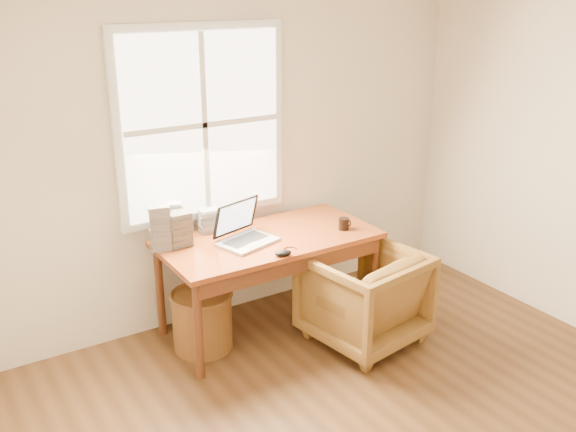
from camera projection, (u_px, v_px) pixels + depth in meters
The scene contains 11 objects.
room_shell at pixel (429, 236), 3.21m from camera, with size 4.04×4.54×2.64m.
desk at pixel (269, 239), 4.73m from camera, with size 1.60×0.80×0.04m, color brown.
armchair at pixel (364, 296), 4.69m from camera, with size 0.75×0.77×0.70m, color brown.
wicker_stool at pixel (202, 321), 4.62m from camera, with size 0.43×0.43×0.43m, color brown.
laptop at pixel (247, 226), 4.55m from camera, with size 0.37×0.39×0.28m, color #A9AAB0, non-canonical shape.
mouse at pixel (283, 253), 4.39m from camera, with size 0.12×0.07×0.04m, color black.
coffee_mug at pixel (344, 224), 4.85m from camera, with size 0.08×0.08×0.09m, color black.
cd_stack_a at pixel (172, 220), 4.64m from camera, with size 0.14×0.13×0.28m, color silver.
cd_stack_b at pixel (178, 229), 4.52m from camera, with size 0.16×0.14×0.25m, color #232227.
cd_stack_c at pixel (160, 228), 4.46m from camera, with size 0.14×0.12×0.32m, color #9F9CA9.
cd_stack_d at pixel (209, 220), 4.79m from camera, with size 0.14×0.12×0.18m, color silver.
Camera 1 is at (-2.21, -1.99, 2.51)m, focal length 40.00 mm.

